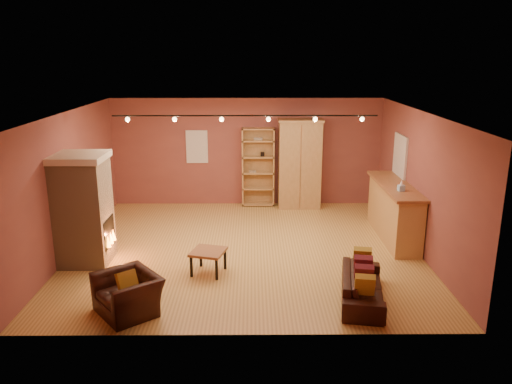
{
  "coord_description": "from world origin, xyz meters",
  "views": [
    {
      "loc": [
        0.14,
        -9.59,
        3.9
      ],
      "look_at": [
        0.22,
        0.2,
        1.17
      ],
      "focal_mm": 35.0,
      "sensor_mm": 36.0,
      "label": 1
    }
  ],
  "objects_px": {
    "armchair": "(128,288)",
    "bar_counter": "(394,211)",
    "bookcase": "(258,166)",
    "coffee_table": "(208,254)",
    "armoire": "(300,164)",
    "loveseat": "(363,281)",
    "fireplace": "(84,209)"
  },
  "relations": [
    {
      "from": "fireplace",
      "to": "bookcase",
      "type": "relative_size",
      "value": 1.03
    },
    {
      "from": "armchair",
      "to": "coffee_table",
      "type": "distance_m",
      "value": 1.82
    },
    {
      "from": "bookcase",
      "to": "coffee_table",
      "type": "distance_m",
      "value": 4.44
    },
    {
      "from": "bar_counter",
      "to": "loveseat",
      "type": "distance_m",
      "value": 3.13
    },
    {
      "from": "loveseat",
      "to": "coffee_table",
      "type": "distance_m",
      "value": 2.81
    },
    {
      "from": "fireplace",
      "to": "armoire",
      "type": "xyz_separation_m",
      "value": [
        4.4,
        3.56,
        0.1
      ]
    },
    {
      "from": "bar_counter",
      "to": "armchair",
      "type": "bearing_deg",
      "value": -147.18
    },
    {
      "from": "bar_counter",
      "to": "loveseat",
      "type": "relative_size",
      "value": 1.48
    },
    {
      "from": "bar_counter",
      "to": "armchair",
      "type": "relative_size",
      "value": 2.24
    },
    {
      "from": "bar_counter",
      "to": "armchair",
      "type": "xyz_separation_m",
      "value": [
        -4.98,
        -3.21,
        -0.2
      ]
    },
    {
      "from": "bookcase",
      "to": "armchair",
      "type": "xyz_separation_m",
      "value": [
        -2.07,
        -5.72,
        -0.63
      ]
    },
    {
      "from": "armoire",
      "to": "loveseat",
      "type": "bearing_deg",
      "value": -83.71
    },
    {
      "from": "fireplace",
      "to": "armchair",
      "type": "height_order",
      "value": "fireplace"
    },
    {
      "from": "bar_counter",
      "to": "armchair",
      "type": "height_order",
      "value": "bar_counter"
    },
    {
      "from": "fireplace",
      "to": "bar_counter",
      "type": "distance_m",
      "value": 6.38
    },
    {
      "from": "bookcase",
      "to": "coffee_table",
      "type": "xyz_separation_m",
      "value": [
        -0.96,
        -4.28,
        -0.67
      ]
    },
    {
      "from": "bar_counter",
      "to": "coffee_table",
      "type": "relative_size",
      "value": 3.59
    },
    {
      "from": "bookcase",
      "to": "bar_counter",
      "type": "height_order",
      "value": "bookcase"
    },
    {
      "from": "bookcase",
      "to": "armchair",
      "type": "bearing_deg",
      "value": -109.93
    },
    {
      "from": "armchair",
      "to": "coffee_table",
      "type": "relative_size",
      "value": 1.6
    },
    {
      "from": "fireplace",
      "to": "armoire",
      "type": "distance_m",
      "value": 5.66
    },
    {
      "from": "armoire",
      "to": "bar_counter",
      "type": "bearing_deg",
      "value": -51.63
    },
    {
      "from": "armchair",
      "to": "bar_counter",
      "type": "bearing_deg",
      "value": 84.01
    },
    {
      "from": "bookcase",
      "to": "fireplace",
      "type": "bearing_deg",
      "value": -131.7
    },
    {
      "from": "bar_counter",
      "to": "coffee_table",
      "type": "height_order",
      "value": "bar_counter"
    },
    {
      "from": "loveseat",
      "to": "bar_counter",
      "type": "bearing_deg",
      "value": -13.93
    },
    {
      "from": "fireplace",
      "to": "armoire",
      "type": "height_order",
      "value": "armoire"
    },
    {
      "from": "loveseat",
      "to": "armchair",
      "type": "distance_m",
      "value": 3.73
    },
    {
      "from": "armoire",
      "to": "loveseat",
      "type": "height_order",
      "value": "armoire"
    },
    {
      "from": "armoire",
      "to": "coffee_table",
      "type": "bearing_deg",
      "value": -116.3
    },
    {
      "from": "armoire",
      "to": "bookcase",
      "type": "bearing_deg",
      "value": 170.26
    },
    {
      "from": "bookcase",
      "to": "armoire",
      "type": "xyz_separation_m",
      "value": [
        1.07,
        -0.18,
        0.11
      ]
    }
  ]
}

